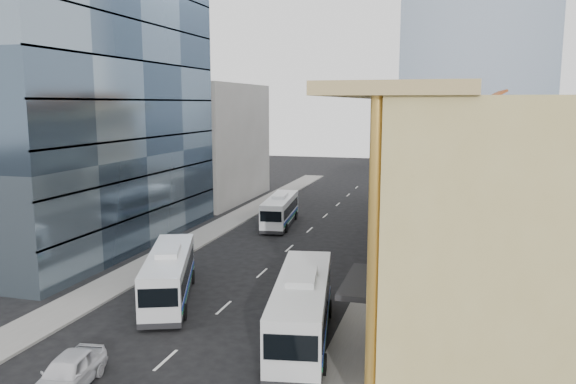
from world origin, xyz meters
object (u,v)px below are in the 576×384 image
(bus_left_far, at_px, (280,210))
(bus_left_near, at_px, (169,274))
(sedan_left, at_px, (68,373))
(bus_right, at_px, (302,307))
(shophouse_tan, at_px, (488,233))
(office_tower, at_px, (77,62))

(bus_left_far, bearing_deg, bus_left_near, -97.66)
(bus_left_near, bearing_deg, sedan_left, -105.89)
(bus_left_far, height_order, bus_right, bus_right)
(sedan_left, bearing_deg, bus_right, 33.92)
(shophouse_tan, xyz_separation_m, sedan_left, (-16.56, -7.54, -5.25))
(bus_left_near, bearing_deg, office_tower, 119.92)
(office_tower, bearing_deg, bus_left_near, -38.58)
(bus_left_near, height_order, bus_right, bus_right)
(shophouse_tan, relative_size, bus_left_far, 1.46)
(bus_left_near, xyz_separation_m, sedan_left, (1.07, -10.87, -0.86))
(shophouse_tan, xyz_separation_m, bus_right, (-8.50, -0.14, -4.25))
(office_tower, bearing_deg, shophouse_tan, -24.30)
(bus_left_near, bearing_deg, shophouse_tan, -32.19)
(office_tower, distance_m, bus_left_near, 21.73)
(shophouse_tan, height_order, sedan_left, shophouse_tan)
(sedan_left, bearing_deg, office_tower, 115.20)
(sedan_left, bearing_deg, shophouse_tan, 15.84)
(bus_left_near, bearing_deg, bus_left_far, 67.51)
(shophouse_tan, distance_m, office_tower, 35.19)
(office_tower, relative_size, bus_right, 2.75)
(shophouse_tan, relative_size, bus_right, 1.28)
(office_tower, bearing_deg, bus_right, -32.14)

